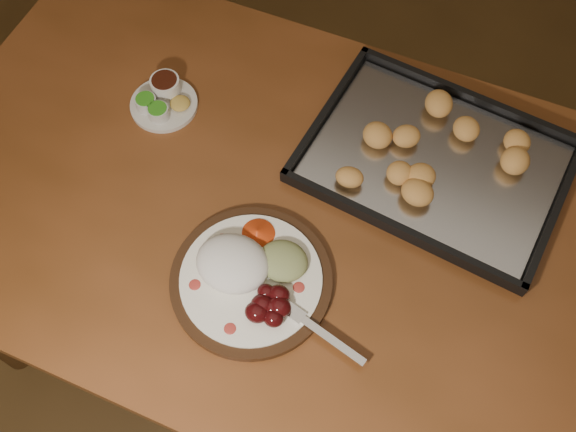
% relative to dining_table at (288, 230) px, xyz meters
% --- Properties ---
extents(ground, '(4.00, 4.00, 0.00)m').
position_rel_dining_table_xyz_m(ground, '(-0.03, 0.11, -0.65)').
color(ground, brown).
rests_on(ground, ground).
extents(dining_table, '(1.52, 0.93, 0.75)m').
position_rel_dining_table_xyz_m(dining_table, '(0.00, 0.00, 0.00)').
color(dining_table, brown).
rests_on(dining_table, ground).
extents(dinner_plate, '(0.39, 0.29, 0.07)m').
position_rel_dining_table_xyz_m(dinner_plate, '(-0.01, -0.16, 0.12)').
color(dinner_plate, black).
rests_on(dinner_plate, dining_table).
extents(condiment_saucer, '(0.14, 0.14, 0.05)m').
position_rel_dining_table_xyz_m(condiment_saucer, '(-0.33, 0.13, 0.11)').
color(condiment_saucer, beige).
rests_on(condiment_saucer, dining_table).
extents(baking_tray, '(0.54, 0.43, 0.05)m').
position_rel_dining_table_xyz_m(baking_tray, '(0.23, 0.20, 0.11)').
color(baking_tray, black).
rests_on(baking_tray, dining_table).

